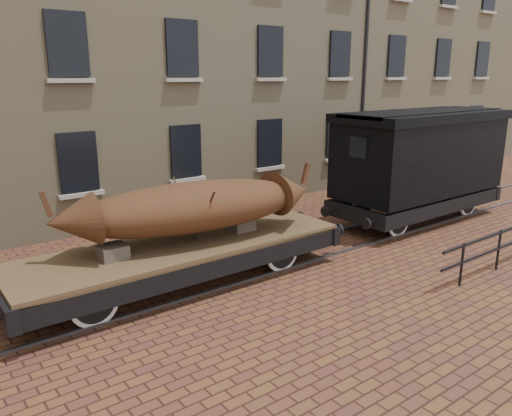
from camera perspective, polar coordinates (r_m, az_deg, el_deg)
ground at (r=12.50m, az=-0.42°, el=-6.59°), size 90.00×90.00×0.00m
warehouse_cream at (r=21.86m, az=-10.55°, el=21.03°), size 40.00×10.19×14.00m
rail_track at (r=12.49m, az=-0.42°, el=-6.47°), size 30.00×1.52×0.06m
flatcar_wagon at (r=11.25m, az=-8.36°, el=-4.94°), size 8.44×2.29×1.27m
iron_boat at (r=11.10m, az=-7.15°, el=0.18°), size 6.21×2.37×1.51m
goods_van at (r=16.67m, az=18.33°, el=5.99°), size 6.83×2.49×3.53m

